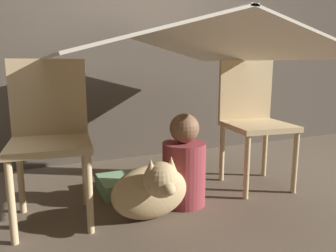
{
  "coord_description": "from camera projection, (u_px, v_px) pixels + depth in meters",
  "views": [
    {
      "loc": [
        -0.78,
        -1.71,
        0.86
      ],
      "look_at": [
        0.0,
        0.1,
        0.49
      ],
      "focal_mm": 35.0,
      "sensor_mm": 36.0,
      "label": 1
    }
  ],
  "objects": [
    {
      "name": "chair_left",
      "position": [
        50.0,
        132.0,
        1.81
      ],
      "size": [
        0.46,
        0.46,
        0.9
      ],
      "rotation": [
        0.0,
        0.0,
        -0.11
      ],
      "color": "#D1B27F",
      "rests_on": "ground_plane"
    },
    {
      "name": "wall_back",
      "position": [
        118.0,
        19.0,
        2.85
      ],
      "size": [
        7.0,
        0.05,
        2.5
      ],
      "color": "#4C4238",
      "rests_on": "ground_plane"
    },
    {
      "name": "chair_right",
      "position": [
        253.0,
        116.0,
        2.34
      ],
      "size": [
        0.47,
        0.47,
        0.9
      ],
      "rotation": [
        0.0,
        0.0,
        -0.13
      ],
      "color": "#D1B27F",
      "rests_on": "ground_plane"
    },
    {
      "name": "floor_cushion",
      "position": [
        128.0,
        184.0,
        2.27
      ],
      "size": [
        0.39,
        0.31,
        0.1
      ],
      "color": "#7FB27F",
      "rests_on": "ground_plane"
    },
    {
      "name": "person_front",
      "position": [
        184.0,
        166.0,
        2.02
      ],
      "size": [
        0.27,
        0.27,
        0.57
      ],
      "color": "maroon",
      "rests_on": "ground_plane"
    },
    {
      "name": "dog",
      "position": [
        153.0,
        190.0,
        1.8
      ],
      "size": [
        0.45,
        0.39,
        0.4
      ],
      "color": "tan",
      "rests_on": "ground_plane"
    },
    {
      "name": "ground_plane",
      "position": [
        174.0,
        208.0,
        2.01
      ],
      "size": [
        8.8,
        8.8,
        0.0
      ],
      "primitive_type": "plane",
      "color": "brown"
    },
    {
      "name": "sheet_canopy",
      "position": [
        168.0,
        43.0,
        1.91
      ],
      "size": [
        1.38,
        1.59,
        0.19
      ],
      "color": "silver"
    }
  ]
}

